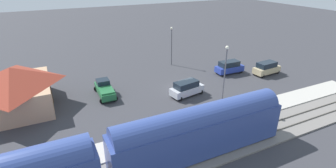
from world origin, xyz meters
TOP-DOWN VIEW (x-y plane):
  - ground_plane at (0.00, 0.00)m, footprint 200.00×200.00m
  - railway_track at (-14.00, 0.00)m, footprint 4.80×70.00m
  - platform at (-10.00, 0.00)m, footprint 3.20×46.00m
  - passenger_train at (-14.00, 14.90)m, footprint 2.93×35.89m
  - station_building at (4.00, 22.00)m, footprint 11.09×8.94m
  - pedestrian_on_platform at (-10.66, -3.49)m, footprint 0.36×0.36m
  - suv_blue at (1.97, -10.47)m, footprint 2.09×4.95m
  - suv_tan at (-1.22, -15.93)m, footprint 2.33×5.03m
  - suv_silver at (-2.36, 0.48)m, footprint 2.74×5.15m
  - pickup_green at (2.71, 11.03)m, footprint 5.43×2.55m
  - light_pole_near_platform at (-7.20, -2.11)m, footprint 0.44×0.44m
  - light_pole_lot_center at (10.21, -3.37)m, footprint 0.44×0.44m

SIDE VIEW (x-z plane):
  - ground_plane at x=0.00m, z-range 0.00..0.00m
  - railway_track at x=-14.00m, z-range -0.06..0.24m
  - platform at x=-10.00m, z-range 0.00..0.30m
  - pickup_green at x=2.71m, z-range -0.04..2.10m
  - suv_blue at x=1.97m, z-range 0.04..2.26m
  - suv_tan at x=-1.22m, z-range 0.04..2.26m
  - suv_silver at x=-2.36m, z-range 0.04..2.26m
  - pedestrian_on_platform at x=-10.66m, z-range 0.43..2.14m
  - passenger_train at x=-14.00m, z-range 0.37..5.35m
  - station_building at x=4.00m, z-range 0.11..5.76m
  - light_pole_lot_center at x=10.21m, z-range 0.97..8.15m
  - light_pole_near_platform at x=-7.20m, z-range 1.02..9.28m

